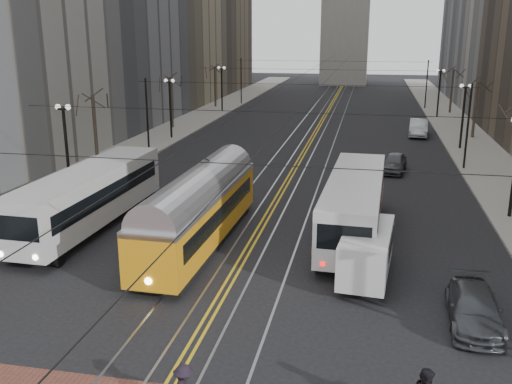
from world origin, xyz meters
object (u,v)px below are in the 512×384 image
at_px(transit_bus, 90,199).
at_px(cargo_van, 367,255).
at_px(rear_bus, 354,208).
at_px(sedan_grey, 394,163).
at_px(sedan_silver, 419,128).
at_px(sedan_parked, 474,308).
at_px(streetcar, 200,216).

xyz_separation_m(transit_bus, cargo_van, (14.83, -3.91, -0.50)).
distance_m(transit_bus, rear_bus, 14.17).
relative_size(rear_bus, sedan_grey, 2.89).
bearing_deg(sedan_grey, rear_bus, -90.97).
xyz_separation_m(transit_bus, sedan_silver, (19.61, 32.53, -0.77)).
bearing_deg(transit_bus, cargo_van, -13.15).
xyz_separation_m(sedan_grey, sedan_silver, (2.95, 16.27, 0.12)).
relative_size(sedan_grey, sedan_parked, 0.94).
height_order(rear_bus, cargo_van, rear_bus).
distance_m(streetcar, rear_bus, 7.96).
bearing_deg(transit_bus, sedan_silver, 60.54).
xyz_separation_m(transit_bus, sedan_grey, (16.66, 16.26, -0.90)).
bearing_deg(transit_bus, sedan_grey, 45.93).
height_order(rear_bus, sedan_parked, rear_bus).
xyz_separation_m(cargo_van, sedan_grey, (1.83, 20.17, -0.40)).
relative_size(cargo_van, sedan_parked, 1.13).
distance_m(cargo_van, sedan_parked, 5.14).
bearing_deg(sedan_parked, sedan_grey, 97.52).
bearing_deg(streetcar, sedan_silver, 70.60).
bearing_deg(sedan_parked, cargo_van, 142.53).
distance_m(transit_bus, streetcar, 6.75).
bearing_deg(transit_bus, rear_bus, 6.92).
bearing_deg(sedan_silver, sedan_parked, -86.35).
distance_m(streetcar, sedan_silver, 36.31).
relative_size(rear_bus, sedan_parked, 2.73).
distance_m(rear_bus, sedan_grey, 15.19).
xyz_separation_m(sedan_silver, sedan_parked, (-0.85, -39.72, -0.19)).
distance_m(streetcar, cargo_van, 8.62).
xyz_separation_m(cargo_van, sedan_silver, (4.78, 36.44, -0.27)).
height_order(streetcar, cargo_van, streetcar).
bearing_deg(cargo_van, sedan_grey, 90.05).
bearing_deg(streetcar, sedan_parked, -24.05).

